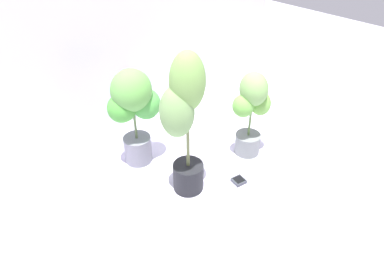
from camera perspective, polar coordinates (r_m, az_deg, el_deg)
ground_plane at (r=2.46m, az=3.10°, el=-5.80°), size 8.00×8.00×0.00m
potted_plant_front_left at (r=1.92m, az=-1.37°, el=1.82°), size 0.31×0.26×0.95m
potted_plant_front_right at (r=2.38m, az=9.99°, el=3.18°), size 0.31×0.25×0.65m
potted_plant_back_left at (r=2.26m, az=-9.74°, el=3.43°), size 0.40×0.30×0.71m
hygrometer_box at (r=2.32m, az=7.80°, el=-8.82°), size 0.09×0.09×0.03m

